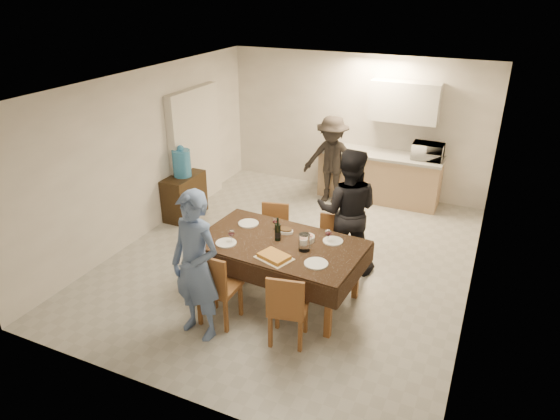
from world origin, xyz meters
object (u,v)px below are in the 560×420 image
at_px(person_far, 347,211).
at_px(water_jug, 182,163).
at_px(microwave, 428,151).
at_px(water_pitcher, 304,242).
at_px(wine_bottle, 278,229).
at_px(person_kitchen, 331,160).
at_px(savoury_tart, 274,256).
at_px(console, 185,196).
at_px(person_near, 196,266).
at_px(dining_table, 280,245).

bearing_deg(person_far, water_jug, -21.26).
xyz_separation_m(water_jug, microwave, (3.70, 2.13, 0.07)).
distance_m(water_jug, microwave, 4.27).
bearing_deg(water_pitcher, wine_bottle, 165.96).
distance_m(water_pitcher, person_far, 1.12).
xyz_separation_m(microwave, person_kitchen, (-1.61, -0.45, -0.25)).
relative_size(savoury_tart, microwave, 0.77).
height_order(console, person_near, person_near).
height_order(person_near, person_kitchen, person_near).
bearing_deg(console, wine_bottle, -31.18).
distance_m(savoury_tart, person_far, 1.50).
xyz_separation_m(savoury_tart, person_kitchen, (-0.53, 3.60, -0.02)).
bearing_deg(wine_bottle, person_kitchen, 96.81).
height_order(dining_table, person_far, person_far).
xyz_separation_m(dining_table, water_pitcher, (0.35, -0.05, 0.14)).
bearing_deg(dining_table, water_pitcher, -4.11).
bearing_deg(water_jug, person_kitchen, 38.76).
xyz_separation_m(dining_table, person_kitchen, (-0.43, 3.22, 0.04)).
relative_size(savoury_tart, person_near, 0.23).
relative_size(savoury_tart, person_kitchen, 0.25).
xyz_separation_m(water_jug, wine_bottle, (2.47, -1.49, -0.03)).
bearing_deg(water_jug, wine_bottle, -31.18).
bearing_deg(microwave, water_pitcher, 77.35).
bearing_deg(person_near, person_kitchen, 97.87).
bearing_deg(person_far, wine_bottle, 46.89).
bearing_deg(person_kitchen, water_pitcher, -76.60).
xyz_separation_m(water_jug, savoury_tart, (2.62, -1.92, -0.16)).
xyz_separation_m(water_pitcher, microwave, (0.83, 3.72, 0.15)).
xyz_separation_m(person_near, person_far, (1.10, 2.10, -0.00)).
height_order(savoury_tart, person_near, person_near).
relative_size(microwave, person_kitchen, 0.33).
bearing_deg(savoury_tart, person_far, 72.53).
bearing_deg(dining_table, savoury_tart, -71.23).
bearing_deg(person_kitchen, console, -141.24).
distance_m(dining_table, water_pitcher, 0.38).
distance_m(savoury_tart, person_kitchen, 3.64).
bearing_deg(savoury_tart, microwave, 75.01).
height_order(console, wine_bottle, wine_bottle).
bearing_deg(dining_table, microwave, 76.13).
relative_size(wine_bottle, person_far, 0.17).
relative_size(water_pitcher, person_near, 0.12).
distance_m(console, water_jug, 0.61).
height_order(wine_bottle, person_far, person_far).
relative_size(wine_bottle, person_kitchen, 0.19).
xyz_separation_m(person_far, person_kitchen, (-0.98, 2.17, -0.09)).
bearing_deg(water_jug, water_pitcher, -29.05).
distance_m(water_jug, water_pitcher, 3.28).
relative_size(console, water_jug, 1.78).
bearing_deg(water_jug, console, 0.00).
bearing_deg(person_near, microwave, 79.32).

